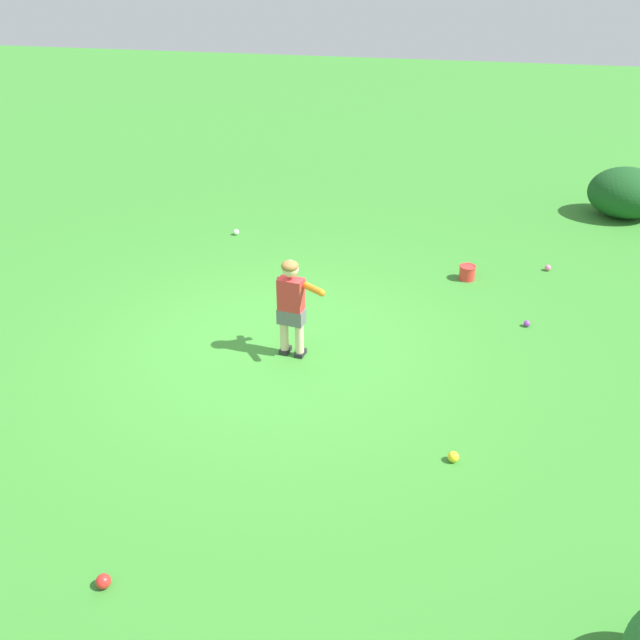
% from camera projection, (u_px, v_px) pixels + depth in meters
% --- Properties ---
extents(ground_plane, '(40.00, 40.00, 0.00)m').
position_uv_depth(ground_plane, '(278.00, 342.00, 7.60)').
color(ground_plane, '#38842D').
extents(child_batter, '(0.49, 0.56, 1.08)m').
position_uv_depth(child_batter, '(292.00, 300.00, 7.06)').
color(child_batter, '#232328').
rests_on(child_batter, ground).
extents(play_ball_by_bucket, '(0.10, 0.10, 0.10)m').
position_uv_depth(play_ball_by_bucket, '(103.00, 581.00, 4.73)').
color(play_ball_by_bucket, red).
rests_on(play_ball_by_bucket, ground).
extents(play_ball_midfield, '(0.08, 0.08, 0.08)m').
position_uv_depth(play_ball_midfield, '(548.00, 268.00, 9.20)').
color(play_ball_midfield, pink).
rests_on(play_ball_midfield, ground).
extents(play_ball_behind_batter, '(0.10, 0.10, 0.10)m').
position_uv_depth(play_ball_behind_batter, '(453.00, 457.00, 5.86)').
color(play_ball_behind_batter, yellow).
rests_on(play_ball_behind_batter, ground).
extents(play_ball_far_right, '(0.09, 0.09, 0.09)m').
position_uv_depth(play_ball_far_right, '(236.00, 232.00, 10.29)').
color(play_ball_far_right, white).
rests_on(play_ball_far_right, ground).
extents(play_ball_near_batter, '(0.07, 0.07, 0.07)m').
position_uv_depth(play_ball_near_batter, '(527.00, 324.00, 7.89)').
color(play_ball_near_batter, purple).
rests_on(play_ball_near_batter, ground).
extents(toy_bucket, '(0.22, 0.22, 0.19)m').
position_uv_depth(toy_bucket, '(467.00, 272.00, 8.94)').
color(toy_bucket, red).
rests_on(toy_bucket, ground).
extents(shrub_left_background, '(1.02, 1.13, 0.77)m').
position_uv_depth(shrub_left_background, '(626.00, 193.00, 10.80)').
color(shrub_left_background, '#194C1E').
rests_on(shrub_left_background, ground).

